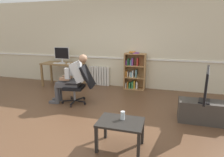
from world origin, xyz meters
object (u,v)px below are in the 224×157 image
(bookshelf, at_px, (134,72))
(office_chair, at_px, (80,83))
(computer_mouse, at_px, (69,63))
(computer_desk, at_px, (63,66))
(tv_screen, at_px, (206,85))
(person_seated, at_px, (72,78))
(radiator, at_px, (99,76))
(imac_monitor, at_px, (62,54))
(drinking_glass, at_px, (123,115))
(tv_stand, at_px, (203,112))
(keyboard, at_px, (59,63))
(coffee_table, at_px, (121,125))

(bookshelf, xyz_separation_m, office_chair, (-1.06, -1.57, -0.02))
(computer_mouse, distance_m, office_chair, 1.51)
(computer_desk, relative_size, tv_screen, 1.36)
(bookshelf, distance_m, person_seated, 2.03)
(computer_desk, distance_m, computer_mouse, 0.33)
(radiator, bearing_deg, tv_screen, -33.83)
(imac_monitor, xyz_separation_m, office_chair, (1.26, -1.35, -0.52))
(imac_monitor, distance_m, radiator, 1.40)
(bookshelf, relative_size, drinking_glass, 8.84)
(office_chair, relative_size, tv_screen, 0.99)
(imac_monitor, distance_m, tv_stand, 4.41)
(imac_monitor, distance_m, bookshelf, 2.39)
(bookshelf, bearing_deg, computer_desk, -172.67)
(computer_mouse, distance_m, person_seated, 1.40)
(keyboard, bearing_deg, drinking_glass, -44.63)
(computer_mouse, height_order, bookshelf, bookshelf)
(drinking_glass, bearing_deg, imac_monitor, 133.24)
(imac_monitor, height_order, office_chair, imac_monitor)
(keyboard, distance_m, coffee_table, 3.80)
(person_seated, height_order, drinking_glass, person_seated)
(person_seated, relative_size, tv_screen, 1.26)
(imac_monitor, xyz_separation_m, tv_screen, (4.02, -1.61, -0.27))
(computer_mouse, height_order, person_seated, person_seated)
(imac_monitor, distance_m, computer_mouse, 0.47)
(computer_desk, xyz_separation_m, imac_monitor, (-0.05, 0.08, 0.39))
(office_chair, bearing_deg, drinking_glass, 34.58)
(tv_screen, height_order, coffee_table, tv_screen)
(radiator, xyz_separation_m, drinking_glass, (1.53, -3.16, 0.21))
(keyboard, relative_size, computer_mouse, 3.85)
(radiator, bearing_deg, imac_monitor, -164.77)
(tv_stand, bearing_deg, radiator, 146.16)
(tv_screen, height_order, drinking_glass, tv_screen)
(bookshelf, xyz_separation_m, radiator, (-1.18, 0.10, -0.23))
(keyboard, height_order, office_chair, office_chair)
(bookshelf, relative_size, tv_stand, 1.24)
(computer_mouse, bearing_deg, drinking_glass, -48.52)
(tv_stand, xyz_separation_m, drinking_glass, (-1.34, -1.23, 0.30))
(computer_desk, bearing_deg, tv_screen, -21.16)
(keyboard, distance_m, person_seated, 1.58)
(keyboard, xyz_separation_m, tv_screen, (4.01, -1.40, 0.01))
(office_chair, height_order, drinking_glass, office_chair)
(drinking_glass, bearing_deg, radiator, 115.83)
(imac_monitor, xyz_separation_m, coffee_table, (2.66, -2.92, -0.66))
(person_seated, bearing_deg, computer_desk, -150.84)
(computer_mouse, bearing_deg, computer_desk, 156.99)
(imac_monitor, bearing_deg, computer_desk, -55.95)
(computer_desk, bearing_deg, computer_mouse, -23.01)
(computer_desk, bearing_deg, drinking_glass, -46.53)
(computer_desk, distance_m, imac_monitor, 0.40)
(person_seated, bearing_deg, bookshelf, 133.13)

